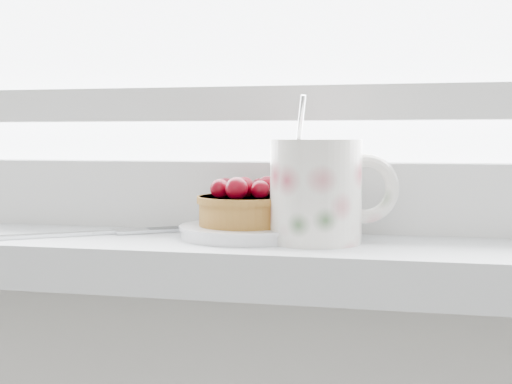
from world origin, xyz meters
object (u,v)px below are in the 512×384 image
(raspberry_tart, at_px, (244,205))
(fork, at_px, (73,234))
(saucer, at_px, (244,232))
(floral_mug, at_px, (319,189))

(raspberry_tart, distance_m, fork, 0.17)
(raspberry_tart, bearing_deg, fork, -171.31)
(saucer, height_order, floral_mug, floral_mug)
(floral_mug, bearing_deg, raspberry_tart, 169.56)
(saucer, relative_size, fork, 0.65)
(saucer, xyz_separation_m, floral_mug, (0.07, -0.01, 0.04))
(raspberry_tart, xyz_separation_m, floral_mug, (0.07, -0.01, 0.02))
(floral_mug, height_order, fork, floral_mug)
(fork, bearing_deg, floral_mug, 2.82)
(raspberry_tart, relative_size, fork, 0.48)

